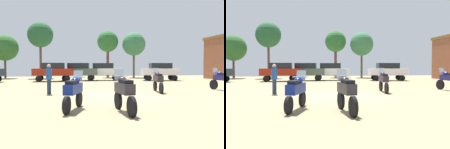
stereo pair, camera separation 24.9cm
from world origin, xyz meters
The scene contains 14 objects.
ground_plane centered at (0.00, 0.00, 0.01)m, with size 44.00×52.00×0.02m.
motorcycle_1 centered at (-2.51, -3.91, 0.73)m, with size 0.83×2.08×1.45m.
motorcycle_6 centered at (2.70, 1.14, 0.76)m, with size 0.65×2.25×1.50m.
motorcycle_8 centered at (-0.80, -4.67, 0.75)m, with size 0.62×2.12×1.50m.
motorcycle_11 centered at (7.28, 1.35, 0.76)m, with size 0.68×2.18×1.51m.
car_1 centered at (-4.59, 13.01, 1.19)m, with size 4.31×1.82×2.00m.
car_3 centered at (0.92, 14.02, 1.19)m, with size 4.42×2.11×2.00m.
car_4 centered at (7.43, 12.56, 1.19)m, with size 4.48×2.29×2.00m.
car_5 centered at (-1.87, 13.94, 1.19)m, with size 4.51×2.38×2.00m.
person_1 centered at (-3.89, 1.17, 1.04)m, with size 0.46×0.46×1.74m.
tree_3 centered at (-6.94, 20.53, 6.00)m, with size 3.50×3.50×7.77m.
tree_4 centered at (6.39, 20.30, 4.92)m, with size 3.43×3.43×6.64m.
tree_5 centered at (2.64, 21.29, 5.30)m, with size 3.15×3.15×6.93m.
tree_6 centered at (-11.64, 20.76, 4.17)m, with size 3.55×3.55×5.94m.
Camera 1 is at (-2.54, -12.27, 1.61)m, focal length 36.37 mm.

